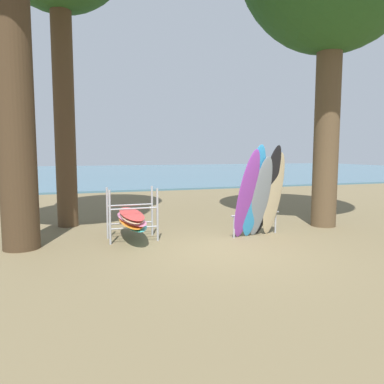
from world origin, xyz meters
The scene contains 4 objects.
ground_plane centered at (0.00, 0.00, 0.00)m, with size 80.00×80.00×0.00m, color brown.
lake_water centered at (0.00, 30.28, 0.05)m, with size 80.00×36.00×0.10m, color #477084.
leaning_board_pile centered at (1.15, 0.78, 1.07)m, with size 1.49×0.98×2.27m.
board_storage_rack centered at (-1.87, 1.53, 0.52)m, with size 1.15×2.13×1.25m.
Camera 1 is at (-3.24, -7.27, 2.10)m, focal length 34.97 mm.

